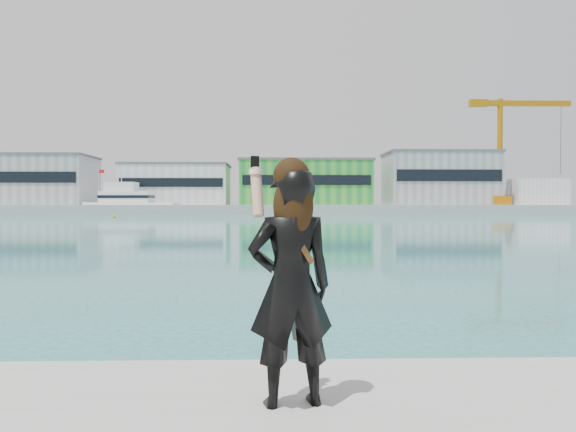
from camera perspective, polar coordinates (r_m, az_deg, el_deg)
name	(u,v)px	position (r m, az deg, el deg)	size (l,w,h in m)	color
far_quay	(271,209)	(134.07, -1.76, 0.72)	(320.00, 40.00, 2.00)	#9E9E99
warehouse_grey_left	(34,180)	(143.30, -24.37, 3.35)	(26.52, 16.36, 11.50)	gray
warehouse_white	(177,184)	(134.00, -11.23, 3.16)	(24.48, 15.35, 9.50)	silver
warehouse_green	(305,182)	(132.35, 1.71, 3.42)	(30.60, 16.36, 10.50)	#228834
warehouse_grey_right	(439,178)	(137.98, 15.13, 3.71)	(25.50, 15.35, 12.50)	gray
ancillary_shed	(535,192)	(143.94, 23.77, 2.24)	(12.00, 10.00, 6.00)	silver
dock_crane	(505,147)	(137.28, 21.19, 6.53)	(23.00, 4.00, 24.00)	#C6740B
flagpole_left	(99,184)	(130.87, -18.63, 3.07)	(1.28, 0.16, 8.00)	silver
flagpole_right	(369,185)	(127.00, 8.26, 3.18)	(1.28, 0.16, 8.00)	silver
motor_yacht	(129,203)	(123.00, -15.85, 1.33)	(19.49, 7.00, 8.91)	white
buoy_near	(319,220)	(79.19, 3.16, -0.36)	(0.50, 0.50, 0.50)	#DDA80B
buoy_far	(114,218)	(95.16, -17.25, -0.15)	(0.50, 0.50, 0.50)	#DDA80B
woman	(291,279)	(3.94, 0.28, -6.41)	(0.68, 0.52, 1.76)	black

